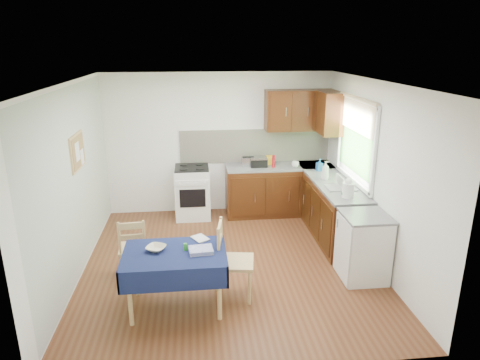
{
  "coord_description": "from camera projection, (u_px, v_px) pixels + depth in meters",
  "views": [
    {
      "loc": [
        -0.44,
        -5.36,
        2.96
      ],
      "look_at": [
        0.16,
        0.12,
        1.19
      ],
      "focal_mm": 32.0,
      "sensor_mm": 36.0,
      "label": 1
    }
  ],
  "objects": [
    {
      "name": "wall_back",
      "position": [
        219.0,
        144.0,
        7.63
      ],
      "size": [
        4.0,
        0.02,
        2.5
      ],
      "primitive_type": "cube",
      "color": "white",
      "rests_on": "ground"
    },
    {
      "name": "chair_far",
      "position": [
        134.0,
        246.0,
        5.54
      ],
      "size": [
        0.4,
        0.4,
        0.85
      ],
      "rotation": [
        0.0,
        0.0,
        3.21
      ],
      "color": "tan",
      "rests_on": "ground"
    },
    {
      "name": "soap_bottle_a",
      "position": [
        325.0,
        170.0,
        6.73
      ],
      "size": [
        0.16,
        0.16,
        0.3
      ],
      "primitive_type": "imported",
      "rotation": [
        0.0,
        0.0,
        0.92
      ],
      "color": "white",
      "rests_on": "worktop_right"
    },
    {
      "name": "sauce_bottle",
      "position": [
        273.0,
        161.0,
        7.38
      ],
      "size": [
        0.05,
        0.05,
        0.22
      ],
      "primitive_type": "cylinder",
      "color": "red",
      "rests_on": "worktop_back"
    },
    {
      "name": "worktop_right",
      "position": [
        336.0,
        186.0,
        6.54
      ],
      "size": [
        0.6,
        1.7,
        0.04
      ],
      "primitive_type": "cube",
      "color": "slate",
      "rests_on": "base_cabinets"
    },
    {
      "name": "stove",
      "position": [
        193.0,
        192.0,
        7.53
      ],
      "size": [
        0.6,
        0.61,
        0.92
      ],
      "color": "white",
      "rests_on": "ground"
    },
    {
      "name": "yellow_packet",
      "position": [
        270.0,
        160.0,
        7.59
      ],
      "size": [
        0.14,
        0.11,
        0.16
      ],
      "primitive_type": "cube",
      "rotation": [
        0.0,
        0.0,
        0.24
      ],
      "color": "gold",
      "rests_on": "worktop_back"
    },
    {
      "name": "splashback",
      "position": [
        255.0,
        146.0,
        7.7
      ],
      "size": [
        2.7,
        0.02,
        0.6
      ],
      "primitive_type": "cube",
      "color": "beige",
      "rests_on": "wall_back"
    },
    {
      "name": "kettle",
      "position": [
        348.0,
        189.0,
        5.95
      ],
      "size": [
        0.17,
        0.17,
        0.28
      ],
      "color": "white",
      "rests_on": "worktop_right"
    },
    {
      "name": "window",
      "position": [
        356.0,
        135.0,
        6.38
      ],
      "size": [
        0.04,
        1.48,
        1.26
      ],
      "color": "#2E5B25",
      "rests_on": "wall_right"
    },
    {
      "name": "sandwich_press",
      "position": [
        258.0,
        162.0,
        7.48
      ],
      "size": [
        0.29,
        0.25,
        0.17
      ],
      "rotation": [
        0.0,
        0.0,
        -0.39
      ],
      "color": "black",
      "rests_on": "worktop_back"
    },
    {
      "name": "wall_right",
      "position": [
        374.0,
        174.0,
        5.85
      ],
      "size": [
        0.02,
        4.2,
        2.5
      ],
      "primitive_type": "cube",
      "color": "white",
      "rests_on": "ground"
    },
    {
      "name": "chair_near",
      "position": [
        231.0,
        258.0,
        5.1
      ],
      "size": [
        0.49,
        0.49,
        0.97
      ],
      "rotation": [
        0.0,
        0.0,
        1.42
      ],
      "color": "tan",
      "rests_on": "ground"
    },
    {
      "name": "tea_towel",
      "position": [
        201.0,
        250.0,
        4.83
      ],
      "size": [
        0.28,
        0.23,
        0.05
      ],
      "primitive_type": "cube",
      "rotation": [
        0.0,
        0.0,
        0.09
      ],
      "color": "navy",
      "rests_on": "dining_table"
    },
    {
      "name": "dish_rack",
      "position": [
        341.0,
        187.0,
        6.35
      ],
      "size": [
        0.42,
        0.32,
        0.2
      ],
      "rotation": [
        0.0,
        0.0,
        -0.28
      ],
      "color": "gray",
      "rests_on": "worktop_right"
    },
    {
      "name": "worktop_corner",
      "position": [
        315.0,
        165.0,
        7.63
      ],
      "size": [
        0.6,
        0.6,
        0.04
      ],
      "primitive_type": "cube",
      "color": "slate",
      "rests_on": "base_cabinets"
    },
    {
      "name": "wall_left",
      "position": [
        72.0,
        184.0,
        5.43
      ],
      "size": [
        0.02,
        4.2,
        2.5
      ],
      "primitive_type": "cube",
      "color": "silver",
      "rests_on": "ground"
    },
    {
      "name": "base_cabinets",
      "position": [
        303.0,
        200.0,
        7.22
      ],
      "size": [
        1.9,
        2.3,
        0.86
      ],
      "color": "black",
      "rests_on": "ground"
    },
    {
      "name": "book",
      "position": [
        195.0,
        240.0,
        5.11
      ],
      "size": [
        0.24,
        0.26,
        0.02
      ],
      "primitive_type": "imported",
      "rotation": [
        0.0,
        0.0,
        0.53
      ],
      "color": "white",
      "rests_on": "dining_table"
    },
    {
      "name": "fridge",
      "position": [
        364.0,
        247.0,
        5.54
      ],
      "size": [
        0.58,
        0.6,
        0.89
      ],
      "color": "white",
      "rests_on": "ground"
    },
    {
      "name": "cup",
      "position": [
        295.0,
        164.0,
        7.44
      ],
      "size": [
        0.15,
        0.15,
        0.1
      ],
      "primitive_type": "imported",
      "rotation": [
        0.0,
        0.0,
        -0.2
      ],
      "color": "white",
      "rests_on": "worktop_back"
    },
    {
      "name": "plate_bowl",
      "position": [
        156.0,
        248.0,
        4.86
      ],
      "size": [
        0.28,
        0.28,
        0.05
      ],
      "primitive_type": "imported",
      "rotation": [
        0.0,
        0.0,
        -0.44
      ],
      "color": "beige",
      "rests_on": "dining_table"
    },
    {
      "name": "soap_bottle_c",
      "position": [
        346.0,
        192.0,
        5.98
      ],
      "size": [
        0.13,
        0.13,
        0.16
      ],
      "primitive_type": "imported",
      "rotation": [
        0.0,
        0.0,
        3.17
      ],
      "color": "green",
      "rests_on": "worktop_right"
    },
    {
      "name": "upper_cabinets",
      "position": [
        309.0,
        111.0,
        7.32
      ],
      "size": [
        1.2,
        0.85,
        0.7
      ],
      "color": "black",
      "rests_on": "wall_back"
    },
    {
      "name": "toaster",
      "position": [
        248.0,
        162.0,
        7.48
      ],
      "size": [
        0.23,
        0.14,
        0.18
      ],
      "rotation": [
        0.0,
        0.0,
        -0.42
      ],
      "color": "#B4B4B9",
      "rests_on": "worktop_back"
    },
    {
      "name": "wall_front",
      "position": [
        250.0,
        253.0,
        3.65
      ],
      "size": [
        4.0,
        0.02,
        2.5
      ],
      "primitive_type": "cube",
      "color": "white",
      "rests_on": "ground"
    },
    {
      "name": "floor",
      "position": [
        230.0,
        263.0,
        6.02
      ],
      "size": [
        4.2,
        4.2,
        0.0
      ],
      "primitive_type": "plane",
      "color": "#522A16",
      "rests_on": "ground"
    },
    {
      "name": "dining_table",
      "position": [
        175.0,
        261.0,
        4.86
      ],
      "size": [
        1.17,
        0.79,
        0.71
      ],
      "rotation": [
        0.0,
        0.0,
        0.19
      ],
      "color": "#0E153A",
      "rests_on": "ground"
    },
    {
      "name": "soap_bottle_b",
      "position": [
        320.0,
        165.0,
        7.21
      ],
      "size": [
        0.11,
        0.11,
        0.21
      ],
      "primitive_type": "imported",
      "rotation": [
        0.0,
        0.0,
        1.8
      ],
      "color": "#1D60AE",
      "rests_on": "worktop_right"
    },
    {
      "name": "corkboard",
      "position": [
        78.0,
        152.0,
        5.61
      ],
      "size": [
        0.04,
        0.62,
        0.47
      ],
      "color": "tan",
      "rests_on": "wall_left"
    },
    {
      "name": "spice_jar",
      "position": [
        185.0,
        247.0,
        4.87
      ],
      "size": [
        0.04,
        0.04,
        0.08
      ],
      "primitive_type": "cylinder",
      "color": "#279128",
      "rests_on": "dining_table"
    },
    {
      "name": "worktop_back",
      "position": [
        280.0,
        166.0,
        7.57
      ],
      "size": [
        1.9,
        0.6,
        0.04
      ],
      "primitive_type": "cube",
      "color": "slate",
      "rests_on": "base_cabinets"
    },
    {
      "name": "ceiling",
      "position": [
        228.0,
        82.0,
        5.26
      ],
      "size": [
        4.0,
        4.2,
        0.02
      ],
      "primitive_type": "cube",
      "color": "white",
      "rests_on": "wall_back"
    }
  ]
}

